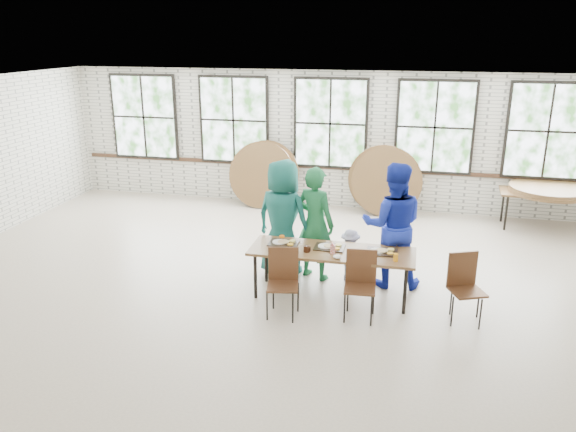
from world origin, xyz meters
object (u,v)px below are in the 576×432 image
(chair_near_right, at_px, (361,278))
(storage_table, at_px, (548,196))
(chair_near_left, at_px, (283,276))
(dining_table, at_px, (332,254))

(chair_near_right, height_order, storage_table, chair_near_right)
(chair_near_left, bearing_deg, storage_table, 36.77)
(storage_table, bearing_deg, chair_near_left, -129.99)
(chair_near_right, bearing_deg, chair_near_left, -174.40)
(dining_table, distance_m, storage_table, 5.45)
(dining_table, distance_m, chair_near_right, 0.69)
(chair_near_left, height_order, chair_near_right, same)
(storage_table, bearing_deg, dining_table, -130.16)
(chair_near_left, relative_size, chair_near_right, 1.00)
(chair_near_left, bearing_deg, dining_table, 37.83)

